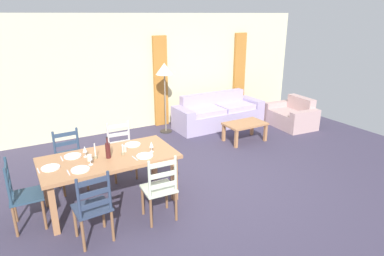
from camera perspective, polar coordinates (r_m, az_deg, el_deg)
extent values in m
cube|color=#3E374E|center=(5.68, 2.09, -9.35)|extent=(9.60, 9.60, 0.02)
cube|color=beige|center=(8.10, -10.27, 9.23)|extent=(9.60, 0.16, 2.70)
cube|color=#BD762F|center=(8.26, -5.40, 7.87)|extent=(0.35, 0.08, 2.20)
cube|color=#BD762F|center=(9.48, 8.09, 9.21)|extent=(0.35, 0.08, 2.20)
cube|color=#B3794E|center=(4.93, -14.04, -5.03)|extent=(1.90, 0.96, 0.05)
cube|color=#B3794E|center=(4.64, -22.65, -12.83)|extent=(0.08, 0.08, 0.70)
cube|color=#B3794E|center=(5.03, -3.05, -8.65)|extent=(0.08, 0.08, 0.70)
cube|color=#B3794E|center=(5.31, -23.81, -8.83)|extent=(0.08, 0.08, 0.70)
cube|color=#B3794E|center=(5.66, -6.52, -5.50)|extent=(0.08, 0.08, 0.70)
cube|color=#2F3D58|center=(4.34, -16.78, -12.93)|extent=(0.45, 0.43, 0.03)
cylinder|color=brown|center=(4.57, -19.38, -14.90)|extent=(0.04, 0.04, 0.43)
cylinder|color=brown|center=(4.64, -14.98, -13.84)|extent=(0.04, 0.04, 0.43)
cylinder|color=brown|center=(4.29, -18.15, -17.17)|extent=(0.04, 0.04, 0.43)
cylinder|color=brown|center=(4.37, -13.46, -15.98)|extent=(0.04, 0.04, 0.43)
cylinder|color=#2F3D58|center=(4.03, -18.88, -11.47)|extent=(0.04, 0.04, 0.50)
cylinder|color=#2F3D58|center=(4.11, -13.99, -10.33)|extent=(0.04, 0.04, 0.50)
cube|color=#2F3D58|center=(4.13, -16.23, -12.47)|extent=(0.38, 0.05, 0.06)
cube|color=#2F3D58|center=(4.06, -16.43, -10.66)|extent=(0.38, 0.05, 0.06)
cube|color=#2F3D58|center=(3.99, -16.63, -8.78)|extent=(0.38, 0.05, 0.06)
cube|color=beige|center=(4.59, -5.74, -10.28)|extent=(0.44, 0.42, 0.03)
cylinder|color=brown|center=(4.79, -8.45, -12.20)|extent=(0.04, 0.04, 0.43)
cylinder|color=brown|center=(4.90, -4.38, -11.32)|extent=(0.04, 0.04, 0.43)
cylinder|color=brown|center=(4.52, -7.04, -14.25)|extent=(0.04, 0.04, 0.43)
cylinder|color=brown|center=(4.63, -2.73, -13.24)|extent=(0.04, 0.04, 0.43)
cylinder|color=beige|center=(4.27, -7.31, -8.71)|extent=(0.04, 0.04, 0.50)
cylinder|color=beige|center=(4.38, -2.83, -7.79)|extent=(0.04, 0.04, 0.50)
cube|color=beige|center=(4.38, -4.99, -9.76)|extent=(0.38, 0.04, 0.06)
cube|color=beige|center=(4.31, -5.04, -8.02)|extent=(0.38, 0.04, 0.06)
cube|color=beige|center=(4.25, -5.10, -6.21)|extent=(0.38, 0.04, 0.06)
cube|color=#304561|center=(5.61, -20.02, -5.71)|extent=(0.44, 0.42, 0.03)
cylinder|color=brown|center=(5.59, -17.55, -8.13)|extent=(0.04, 0.04, 0.43)
cylinder|color=brown|center=(5.53, -21.16, -8.89)|extent=(0.04, 0.04, 0.43)
cylinder|color=brown|center=(5.89, -18.45, -6.80)|extent=(0.04, 0.04, 0.43)
cylinder|color=brown|center=(5.83, -21.88, -7.50)|extent=(0.04, 0.04, 0.43)
cylinder|color=#304561|center=(5.70, -18.96, -2.33)|extent=(0.04, 0.04, 0.50)
cylinder|color=#304561|center=(5.64, -22.49, -3.00)|extent=(0.04, 0.04, 0.50)
cube|color=#304561|center=(5.72, -20.57, -3.88)|extent=(0.38, 0.04, 0.06)
cube|color=#304561|center=(5.66, -20.74, -2.48)|extent=(0.38, 0.04, 0.06)
cube|color=#304561|center=(5.61, -20.92, -1.05)|extent=(0.38, 0.04, 0.06)
cube|color=silver|center=(5.77, -11.86, -4.24)|extent=(0.44, 0.42, 0.03)
cylinder|color=brown|center=(5.75, -9.52, -6.67)|extent=(0.04, 0.04, 0.43)
cylinder|color=brown|center=(5.68, -13.01, -7.29)|extent=(0.04, 0.04, 0.43)
cylinder|color=brown|center=(6.05, -10.48, -5.39)|extent=(0.04, 0.04, 0.43)
cylinder|color=brown|center=(5.98, -13.81, -5.96)|extent=(0.04, 0.04, 0.43)
cylinder|color=silver|center=(5.87, -10.77, -1.01)|extent=(0.04, 0.04, 0.50)
cylinder|color=silver|center=(5.79, -14.18, -1.53)|extent=(0.04, 0.04, 0.50)
cube|color=silver|center=(5.87, -12.37, -2.46)|extent=(0.38, 0.05, 0.06)
cube|color=silver|center=(5.82, -12.48, -1.08)|extent=(0.38, 0.05, 0.06)
cube|color=silver|center=(5.77, -12.58, 0.31)|extent=(0.38, 0.05, 0.06)
cube|color=#2C465D|center=(4.90, -26.51, -10.36)|extent=(0.42, 0.44, 0.03)
cylinder|color=brown|center=(5.16, -24.30, -11.41)|extent=(0.04, 0.04, 0.43)
cylinder|color=brown|center=(4.85, -23.98, -13.42)|extent=(0.04, 0.04, 0.43)
cylinder|color=brown|center=(5.17, -28.11, -11.96)|extent=(0.04, 0.04, 0.43)
cylinder|color=brown|center=(4.86, -28.07, -14.00)|extent=(0.04, 0.04, 0.43)
cylinder|color=#2C465D|center=(4.96, -28.99, -7.02)|extent=(0.04, 0.04, 0.50)
cylinder|color=#2C465D|center=(4.63, -29.01, -8.83)|extent=(0.04, 0.04, 0.50)
cube|color=#2C465D|center=(4.85, -28.75, -9.27)|extent=(0.04, 0.38, 0.06)
cube|color=#2C465D|center=(4.79, -29.04, -7.68)|extent=(0.04, 0.38, 0.06)
cube|color=#2C465D|center=(4.73, -29.33, -6.04)|extent=(0.04, 0.38, 0.06)
cylinder|color=white|center=(4.61, -18.60, -6.77)|extent=(0.24, 0.24, 0.02)
cube|color=silver|center=(4.59, -20.43, -7.17)|extent=(0.02, 0.17, 0.01)
cylinder|color=white|center=(4.82, -8.09, -4.74)|extent=(0.24, 0.24, 0.02)
cube|color=silver|center=(4.78, -9.77, -5.14)|extent=(0.03, 0.17, 0.01)
cylinder|color=white|center=(5.06, -19.77, -4.55)|extent=(0.24, 0.24, 0.02)
cube|color=silver|center=(5.05, -21.43, -4.90)|extent=(0.02, 0.17, 0.01)
cylinder|color=white|center=(5.26, -10.13, -2.80)|extent=(0.24, 0.24, 0.02)
cube|color=silver|center=(5.22, -11.68, -3.15)|extent=(0.03, 0.17, 0.01)
cylinder|color=white|center=(4.80, -23.08, -6.29)|extent=(0.24, 0.24, 0.02)
cube|color=silver|center=(4.79, -24.84, -6.65)|extent=(0.02, 0.17, 0.01)
cylinder|color=#471919|center=(4.84, -14.20, -3.78)|extent=(0.07, 0.07, 0.22)
cylinder|color=#471919|center=(4.78, -14.34, -2.12)|extent=(0.02, 0.02, 0.08)
cylinder|color=black|center=(4.76, -14.39, -1.58)|extent=(0.03, 0.03, 0.02)
cylinder|color=white|center=(4.72, -16.96, -6.02)|extent=(0.06, 0.06, 0.01)
cylinder|color=white|center=(4.71, -17.01, -5.60)|extent=(0.01, 0.01, 0.07)
cone|color=white|center=(4.68, -17.10, -4.73)|extent=(0.06, 0.06, 0.08)
cylinder|color=white|center=(4.96, -6.93, -4.05)|extent=(0.06, 0.06, 0.01)
cylinder|color=white|center=(4.95, -6.94, -3.65)|extent=(0.01, 0.01, 0.07)
cone|color=white|center=(4.92, -6.98, -2.82)|extent=(0.06, 0.06, 0.08)
cylinder|color=white|center=(5.00, -17.78, -4.69)|extent=(0.06, 0.06, 0.01)
cylinder|color=white|center=(4.99, -17.82, -4.29)|extent=(0.01, 0.01, 0.07)
cone|color=white|center=(4.96, -17.91, -3.46)|extent=(0.06, 0.06, 0.08)
cylinder|color=beige|center=(5.02, -11.52, -3.49)|extent=(0.07, 0.07, 0.09)
cylinder|color=beige|center=(4.84, -17.13, -4.89)|extent=(0.07, 0.07, 0.09)
cylinder|color=#998C66|center=(4.89, -16.17, -4.84)|extent=(0.05, 0.05, 0.04)
cylinder|color=white|center=(4.85, -16.30, -3.59)|extent=(0.02, 0.02, 0.19)
cylinder|color=#998C66|center=(4.93, -11.72, -4.29)|extent=(0.05, 0.05, 0.04)
cylinder|color=white|center=(4.89, -11.78, -3.41)|extent=(0.02, 0.02, 0.12)
cube|color=#AA9BC0|center=(8.37, 4.62, 1.67)|extent=(1.81, 0.81, 0.40)
cube|color=#AA9BC0|center=(8.55, 3.52, 3.48)|extent=(1.80, 0.21, 0.80)
cube|color=#AA9BC0|center=(8.94, 10.04, 3.18)|extent=(0.25, 0.80, 0.58)
cube|color=#AA9BC0|center=(7.83, -1.54, 1.20)|extent=(0.25, 0.80, 0.58)
cube|color=#BFAED7|center=(8.51, 7.36, 3.70)|extent=(0.86, 0.65, 0.12)
cube|color=#BFAED7|center=(8.01, 2.21, 2.88)|extent=(0.86, 0.65, 0.12)
cube|color=#B3794E|center=(7.38, 9.07, 0.72)|extent=(0.90, 0.56, 0.04)
cube|color=#B3794E|center=(7.04, 7.58, -1.91)|extent=(0.06, 0.06, 0.38)
cube|color=#B3794E|center=(7.53, 12.46, -0.81)|extent=(0.06, 0.06, 0.38)
cube|color=#B3794E|center=(7.39, 5.45, -0.81)|extent=(0.06, 0.06, 0.38)
cube|color=#B3794E|center=(7.85, 10.25, 0.18)|extent=(0.06, 0.06, 0.38)
cube|color=#BD9A97|center=(8.68, 16.50, 1.51)|extent=(0.86, 0.86, 0.38)
cube|color=#BD9A97|center=(8.83, 18.08, 2.80)|extent=(0.27, 0.81, 0.72)
cube|color=#BD9A97|center=(8.32, 18.73, 1.04)|extent=(0.81, 0.25, 0.52)
cube|color=#BD9A97|center=(9.02, 14.53, 2.80)|extent=(0.81, 0.25, 0.52)
cylinder|color=#332D28|center=(8.00, -4.48, -0.55)|extent=(0.28, 0.28, 0.03)
cylinder|color=gray|center=(7.79, -4.60, 4.23)|extent=(0.03, 0.03, 1.35)
cone|color=beige|center=(7.63, -4.77, 10.09)|extent=(0.40, 0.40, 0.26)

